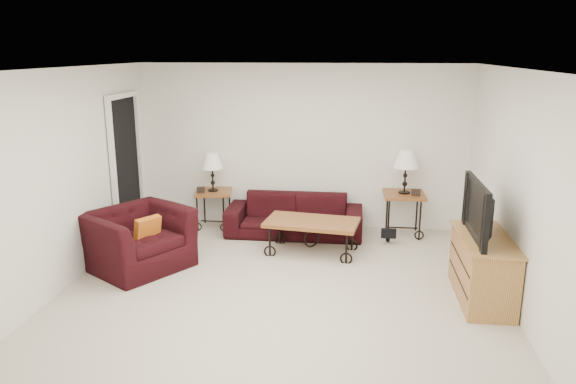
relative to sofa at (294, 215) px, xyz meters
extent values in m
plane|color=#BDB5A1|center=(0.07, -2.02, -0.29)|extent=(5.00, 5.00, 0.00)
cube|color=white|center=(0.07, 0.48, 0.96)|extent=(5.00, 0.02, 2.50)
cube|color=white|center=(0.07, -4.52, 0.96)|extent=(5.00, 0.02, 2.50)
cube|color=white|center=(-2.43, -2.02, 0.96)|extent=(0.02, 5.00, 2.50)
cube|color=white|center=(2.57, -2.02, 0.96)|extent=(0.02, 5.00, 2.50)
plane|color=white|center=(0.07, -2.02, 2.21)|extent=(5.00, 5.00, 0.00)
cube|color=black|center=(-2.40, -0.37, 0.73)|extent=(0.08, 0.94, 2.04)
imported|color=black|center=(0.00, 0.00, 0.00)|extent=(2.01, 0.79, 0.59)
cube|color=brown|center=(-1.28, 0.18, 0.00)|extent=(0.62, 0.62, 0.59)
cube|color=brown|center=(1.61, 0.18, 0.03)|extent=(0.61, 0.61, 0.64)
cube|color=black|center=(-1.43, 0.03, 0.34)|extent=(0.12, 0.05, 0.10)
cube|color=black|center=(1.76, 0.03, 0.40)|extent=(0.13, 0.04, 0.11)
cube|color=brown|center=(0.32, -0.75, -0.06)|extent=(1.31, 0.83, 0.46)
imported|color=black|center=(-1.81, -1.52, 0.08)|extent=(1.48, 1.52, 0.75)
cube|color=#BC5718|center=(-1.66, -1.57, 0.23)|extent=(0.26, 0.33, 0.34)
cube|color=#B69043|center=(2.30, -1.94, 0.07)|extent=(0.50, 1.20, 0.72)
imported|color=black|center=(2.28, -1.94, 0.74)|extent=(0.14, 1.08, 0.62)
ellipsoid|color=black|center=(1.38, -0.19, -0.08)|extent=(0.37, 0.31, 0.42)
camera|label=1|loc=(0.85, -7.75, 2.40)|focal=34.09mm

